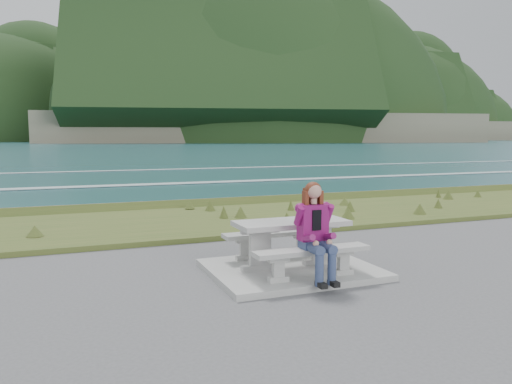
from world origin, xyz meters
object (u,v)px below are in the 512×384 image
picnic_table (291,231)px  bench_seaward (274,237)px  seated_woman (317,245)px  bench_landward (312,255)px

picnic_table → bench_seaward: size_ratio=1.00×
bench_seaward → seated_woman: 1.55m
picnic_table → bench_seaward: (0.00, 0.70, -0.23)m
picnic_table → bench_landward: (0.00, -0.70, -0.23)m
bench_landward → picnic_table: bearing=90.0°
picnic_table → bench_landward: size_ratio=1.00×
picnic_table → bench_seaward: picnic_table is taller
bench_seaward → seated_woman: (0.02, -1.54, 0.18)m
bench_landward → bench_seaward: size_ratio=1.00×
bench_seaward → seated_woman: size_ratio=1.26×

